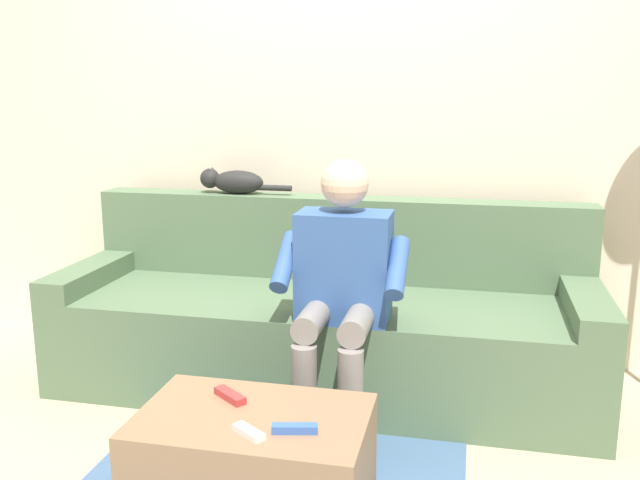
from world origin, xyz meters
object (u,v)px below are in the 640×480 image
remote_blue (295,429)px  remote_white (249,432)px  person_solo_seated (341,281)px  coffee_table (254,466)px  couch (325,323)px  remote_red (230,396)px  cat_on_backrest (233,181)px

remote_blue → remote_white: bearing=-172.8°
person_solo_seated → coffee_table: bearing=77.0°
person_solo_seated → couch: bearing=-69.6°
coffee_table → remote_red: size_ratio=5.26×
couch → remote_blue: couch is taller
coffee_table → remote_white: 0.24m
cat_on_backrest → remote_red: cat_on_backrest is taller
coffee_table → remote_blue: 0.27m
person_solo_seated → remote_red: size_ratio=7.92×
person_solo_seated → remote_red: 0.70m
cat_on_backrest → remote_white: 1.73m
couch → cat_on_backrest: 0.88m
coffee_table → remote_red: 0.25m
remote_blue → couch: bearing=85.6°
remote_white → person_solo_seated: bearing=-64.1°
cat_on_backrest → remote_red: size_ratio=3.43×
cat_on_backrest → person_solo_seated: bearing=135.0°
person_solo_seated → cat_on_backrest: 1.04m
cat_on_backrest → remote_blue: (-0.71, 1.48, -0.55)m
person_solo_seated → cat_on_backrest: bearing=-45.0°
remote_red → remote_white: 0.27m
couch → coffee_table: (0.00, 1.12, -0.12)m
remote_blue → cat_on_backrest: bearing=103.4°
cat_on_backrest → remote_red: 1.48m
couch → remote_white: 1.25m
person_solo_seated → remote_blue: person_solo_seated is taller
coffee_table → remote_white: (-0.03, 0.13, 0.20)m
remote_red → remote_blue: (-0.27, 0.18, 0.00)m
coffee_table → cat_on_backrest: 1.68m
remote_blue → coffee_table: bearing=140.2°
couch → person_solo_seated: person_solo_seated is taller
cat_on_backrest → remote_white: bearing=110.7°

